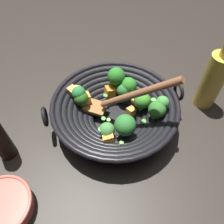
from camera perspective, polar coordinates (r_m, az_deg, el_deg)
The scene contains 4 objects.
ground_plane at distance 0.67m, azimuth 0.70°, elevation -2.41°, with size 4.00×4.00×0.00m, color #28231E.
wok at distance 0.62m, azimuth 0.91°, elevation 0.94°, with size 0.36×0.38×0.23m.
cooking_oil_bottle at distance 0.71m, azimuth 24.87°, elevation 7.69°, with size 0.06×0.06×0.24m.
prep_bowl at distance 0.58m, azimuth -26.65°, elevation -21.27°, with size 0.14×0.14×0.04m.
Camera 1 is at (0.39, 0.06, 0.53)m, focal length 35.08 mm.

